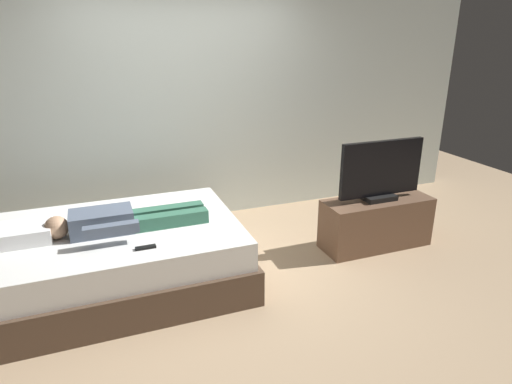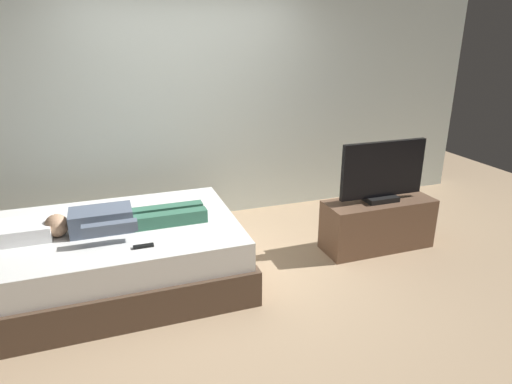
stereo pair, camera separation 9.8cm
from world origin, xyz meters
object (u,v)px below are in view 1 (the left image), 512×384
pillow (18,234)px  tv (381,172)px  bed (119,257)px  remote (146,247)px  tv_stand (376,223)px  person (119,221)px

pillow → tv: 3.18m
bed → remote: 0.58m
bed → tv: (2.47, -0.14, 0.52)m
pillow → remote: (0.89, -0.47, -0.05)m
pillow → tv_stand: bearing=-2.5°
pillow → tv_stand: 3.19m
pillow → person: size_ratio=0.38×
person → tv_stand: bearing=-1.7°
pillow → person: person is taller
remote → tv_stand: 2.33m
pillow → person: bearing=-5.1°
remote → pillow: bearing=152.0°
bed → tv_stand: bed is taller
pillow → person: (0.74, -0.07, 0.02)m
pillow → tv: tv is taller
bed → pillow: 0.78m
pillow → tv_stand: pillow is taller
person → tv: size_ratio=1.43×
person → pillow: bearing=174.9°
bed → tv: bearing=-3.2°
person → tv: tv is taller
pillow → tv: bearing=-2.5°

